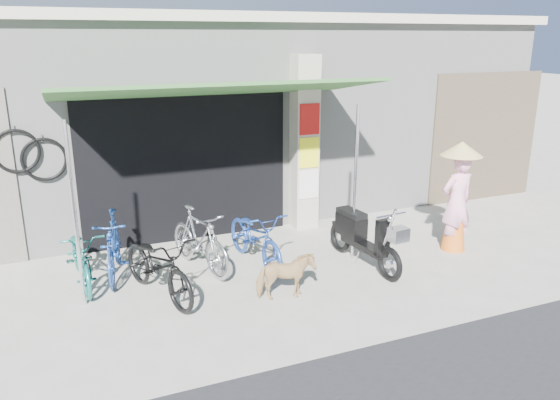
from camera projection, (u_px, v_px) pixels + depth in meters
name	position (u px, v px, depth m)	size (l,w,h in m)	color
ground	(322.00, 289.00, 7.39)	(80.00, 80.00, 0.00)	#ADA99D
bicycle_shop	(213.00, 109.00, 11.36)	(12.30, 5.30, 3.66)	#A4A8A0
shop_pillar	(304.00, 144.00, 9.43)	(0.42, 0.44, 3.00)	#B8AC9D
awning	(218.00, 92.00, 7.77)	(4.60, 1.88, 2.72)	#305F2A
neighbour_right	(485.00, 137.00, 11.14)	(2.60, 0.06, 2.60)	brown
bike_teal	(81.00, 256.00, 7.42)	(0.54, 1.55, 0.82)	#17675E
bike_blue	(113.00, 246.00, 7.66)	(0.43, 1.52, 0.91)	#204797
bike_black	(159.00, 266.00, 7.03)	(0.59, 1.68, 0.88)	black
bike_silver	(199.00, 240.00, 7.87)	(0.44, 1.55, 0.93)	#ACACB1
bike_navy	(255.00, 237.00, 8.06)	(0.58, 1.66, 0.87)	#204194
street_dog	(285.00, 276.00, 7.01)	(0.34, 0.75, 0.63)	tan
moped	(362.00, 236.00, 8.05)	(0.49, 1.72, 0.97)	black
nun	(457.00, 197.00, 8.51)	(0.64, 0.64, 1.75)	#FCA9C9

